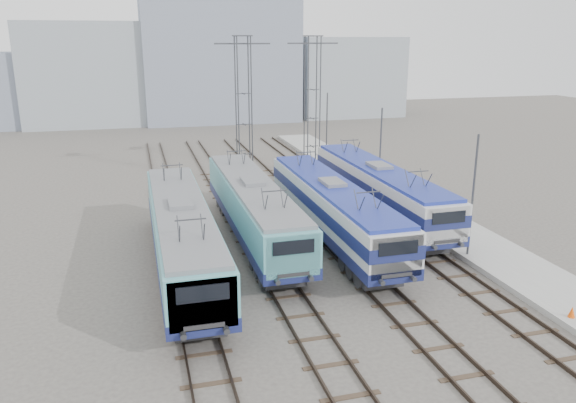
{
  "coord_description": "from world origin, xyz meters",
  "views": [
    {
      "loc": [
        -8.68,
        -23.4,
        11.8
      ],
      "look_at": [
        -0.36,
        7.0,
        2.62
      ],
      "focal_mm": 35.0,
      "sensor_mm": 36.0,
      "label": 1
    }
  ],
  "objects_px": {
    "mast_mid": "(380,155)",
    "mast_front": "(473,199)",
    "locomotive_far_right": "(379,187)",
    "safety_cone": "(572,312)",
    "mast_rear": "(327,131)",
    "locomotive_center_right": "(333,207)",
    "locomotive_far_left": "(182,233)",
    "catenary_tower_east": "(312,100)",
    "catenary_tower_west": "(244,104)",
    "locomotive_center_left": "(254,207)"
  },
  "relations": [
    {
      "from": "locomotive_center_right",
      "to": "mast_mid",
      "type": "relative_size",
      "value": 2.51
    },
    {
      "from": "mast_mid",
      "to": "locomotive_center_left",
      "type": "bearing_deg",
      "value": -150.3
    },
    {
      "from": "locomotive_center_left",
      "to": "locomotive_center_right",
      "type": "distance_m",
      "value": 4.69
    },
    {
      "from": "locomotive_center_right",
      "to": "locomotive_far_right",
      "type": "relative_size",
      "value": 0.99
    },
    {
      "from": "locomotive_center_right",
      "to": "locomotive_far_left",
      "type": "bearing_deg",
      "value": -165.61
    },
    {
      "from": "locomotive_far_left",
      "to": "mast_mid",
      "type": "relative_size",
      "value": 2.56
    },
    {
      "from": "locomotive_center_left",
      "to": "catenary_tower_west",
      "type": "distance_m",
      "value": 15.03
    },
    {
      "from": "locomotive_center_right",
      "to": "mast_rear",
      "type": "relative_size",
      "value": 2.51
    },
    {
      "from": "locomotive_center_left",
      "to": "safety_cone",
      "type": "height_order",
      "value": "locomotive_center_left"
    },
    {
      "from": "locomotive_far_left",
      "to": "safety_cone",
      "type": "bearing_deg",
      "value": -32.37
    },
    {
      "from": "mast_rear",
      "to": "mast_front",
      "type": "bearing_deg",
      "value": -90.0
    },
    {
      "from": "locomotive_far_left",
      "to": "catenary_tower_east",
      "type": "xyz_separation_m",
      "value": [
        13.25,
        19.81,
        4.41
      ]
    },
    {
      "from": "catenary_tower_east",
      "to": "mast_front",
      "type": "bearing_deg",
      "value": -84.55
    },
    {
      "from": "locomotive_center_left",
      "to": "mast_rear",
      "type": "relative_size",
      "value": 2.53
    },
    {
      "from": "mast_mid",
      "to": "safety_cone",
      "type": "distance_m",
      "value": 19.88
    },
    {
      "from": "safety_cone",
      "to": "catenary_tower_east",
      "type": "bearing_deg",
      "value": 94.42
    },
    {
      "from": "mast_rear",
      "to": "catenary_tower_west",
      "type": "bearing_deg",
      "value": -155.06
    },
    {
      "from": "catenary_tower_east",
      "to": "mast_front",
      "type": "height_order",
      "value": "catenary_tower_east"
    },
    {
      "from": "safety_cone",
      "to": "mast_rear",
      "type": "bearing_deg",
      "value": 90.35
    },
    {
      "from": "locomotive_center_left",
      "to": "locomotive_far_right",
      "type": "bearing_deg",
      "value": 12.9
    },
    {
      "from": "locomotive_far_left",
      "to": "safety_cone",
      "type": "height_order",
      "value": "locomotive_far_left"
    },
    {
      "from": "mast_rear",
      "to": "safety_cone",
      "type": "height_order",
      "value": "mast_rear"
    },
    {
      "from": "mast_mid",
      "to": "mast_rear",
      "type": "distance_m",
      "value": 12.0
    },
    {
      "from": "locomotive_center_right",
      "to": "mast_front",
      "type": "xyz_separation_m",
      "value": [
        6.35,
        -4.5,
        1.25
      ]
    },
    {
      "from": "locomotive_center_left",
      "to": "locomotive_center_right",
      "type": "xyz_separation_m",
      "value": [
        4.5,
        -1.31,
        0.04
      ]
    },
    {
      "from": "locomotive_far_left",
      "to": "locomotive_center_right",
      "type": "height_order",
      "value": "locomotive_far_left"
    },
    {
      "from": "catenary_tower_west",
      "to": "mast_rear",
      "type": "xyz_separation_m",
      "value": [
        8.6,
        4.0,
        -3.14
      ]
    },
    {
      "from": "catenary_tower_west",
      "to": "catenary_tower_east",
      "type": "distance_m",
      "value": 6.8
    },
    {
      "from": "locomotive_far_right",
      "to": "mast_rear",
      "type": "xyz_separation_m",
      "value": [
        1.85,
        16.13,
        1.24
      ]
    },
    {
      "from": "mast_mid",
      "to": "mast_rear",
      "type": "relative_size",
      "value": 1.0
    },
    {
      "from": "catenary_tower_east",
      "to": "mast_mid",
      "type": "height_order",
      "value": "catenary_tower_east"
    },
    {
      "from": "mast_front",
      "to": "mast_rear",
      "type": "bearing_deg",
      "value": 90.0
    },
    {
      "from": "mast_mid",
      "to": "mast_front",
      "type": "bearing_deg",
      "value": -90.0
    },
    {
      "from": "locomotive_center_right",
      "to": "catenary_tower_west",
      "type": "relative_size",
      "value": 1.46
    },
    {
      "from": "safety_cone",
      "to": "locomotive_far_right",
      "type": "bearing_deg",
      "value": 97.49
    },
    {
      "from": "locomotive_far_left",
      "to": "mast_rear",
      "type": "height_order",
      "value": "mast_rear"
    },
    {
      "from": "mast_front",
      "to": "mast_mid",
      "type": "height_order",
      "value": "same"
    },
    {
      "from": "catenary_tower_west",
      "to": "mast_rear",
      "type": "distance_m",
      "value": 9.99
    },
    {
      "from": "locomotive_center_left",
      "to": "safety_cone",
      "type": "relative_size",
      "value": 36.2
    },
    {
      "from": "mast_rear",
      "to": "safety_cone",
      "type": "bearing_deg",
      "value": -89.65
    },
    {
      "from": "locomotive_far_right",
      "to": "safety_cone",
      "type": "bearing_deg",
      "value": -82.51
    },
    {
      "from": "locomotive_far_right",
      "to": "catenary_tower_east",
      "type": "bearing_deg",
      "value": 91.01
    },
    {
      "from": "locomotive_far_left",
      "to": "mast_rear",
      "type": "bearing_deg",
      "value": 54.86
    },
    {
      "from": "locomotive_center_right",
      "to": "mast_mid",
      "type": "xyz_separation_m",
      "value": [
        6.35,
        7.5,
        1.25
      ]
    },
    {
      "from": "catenary_tower_east",
      "to": "safety_cone",
      "type": "relative_size",
      "value": 24.51
    },
    {
      "from": "locomotive_far_right",
      "to": "catenary_tower_west",
      "type": "relative_size",
      "value": 1.47
    },
    {
      "from": "locomotive_far_right",
      "to": "catenary_tower_east",
      "type": "height_order",
      "value": "catenary_tower_east"
    },
    {
      "from": "locomotive_far_left",
      "to": "mast_mid",
      "type": "distance_m",
      "value": 18.26
    },
    {
      "from": "locomotive_far_left",
      "to": "catenary_tower_east",
      "type": "relative_size",
      "value": 1.5
    },
    {
      "from": "catenary_tower_east",
      "to": "mast_rear",
      "type": "height_order",
      "value": "catenary_tower_east"
    }
  ]
}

